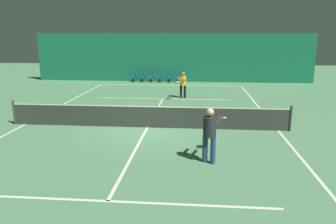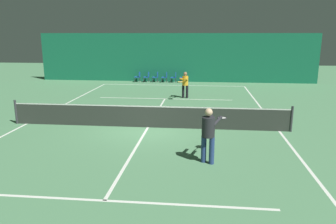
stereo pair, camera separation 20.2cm
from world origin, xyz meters
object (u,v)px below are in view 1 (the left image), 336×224
Objects in this scene: courtside_chair_2 at (153,76)px; courtside_chair_3 at (162,77)px; courtside_chair_4 at (171,77)px; courtside_chair_1 at (144,76)px; courtside_chair_0 at (135,76)px; player_far at (183,83)px; tennis_net at (147,116)px; player_near at (210,131)px; courtside_chair_5 at (181,77)px.

courtside_chair_3 is at bearing 90.00° from courtside_chair_2.
courtside_chair_3 is 1.00× the size of courtside_chair_4.
courtside_chair_3 is at bearing 90.00° from courtside_chair_1.
player_far is at bearing 32.79° from courtside_chair_0.
player_near reaches higher than tennis_net.
courtside_chair_3 is 1.00× the size of courtside_chair_5.
player_near is at bearing 5.95° from courtside_chair_5.
courtside_chair_4 is at bearing 90.00° from courtside_chair_0.
courtside_chair_1 and courtside_chair_5 have the same top height.
courtside_chair_2 is 2.27m from courtside_chair_5.
courtside_chair_4 is at bearing -90.00° from courtside_chair_5.
courtside_chair_5 is (0.76, 0.00, 0.00)m from courtside_chair_4.
player_far is at bearing 33.80° from player_near.
courtside_chair_2 is (-2.75, 6.62, -0.46)m from player_far.
player_near is 17.79m from courtside_chair_1.
tennis_net is 6.88× the size of player_near.
tennis_net is at bearing 12.82° from courtside_chair_0.
player_far is 1.93× the size of courtside_chair_5.
courtside_chair_5 is at bearing 90.00° from courtside_chair_1.
courtside_chair_0 and courtside_chair_2 have the same top height.
courtside_chair_4 is at bearing -155.59° from player_far.
player_near is 17.44m from courtside_chair_3.
courtside_chair_2 is at bearing 40.05° from player_near.
courtside_chair_1 is at bearing 99.71° from tennis_net.
courtside_chair_3 is at bearing 90.00° from courtside_chair_0.
player_far is 6.75m from courtside_chair_4.
courtside_chair_5 is (3.78, 0.00, 0.00)m from courtside_chair_0.
courtside_chair_2 is at bearing -90.00° from courtside_chair_4.
courtside_chair_2 is (-4.06, 17.12, -0.53)m from player_near.
courtside_chair_3 and courtside_chair_4 have the same top height.
player_far is (1.21, 6.79, 0.44)m from tennis_net.
player_near is at bearing 8.45° from courtside_chair_4.
courtside_chair_4 is (2.27, 0.00, 0.00)m from courtside_chair_1.
tennis_net reaches higher than courtside_chair_5.
tennis_net is at bearing 6.54° from courtside_chair_2.
courtside_chair_3 is 1.51m from courtside_chair_5.
player_near reaches higher than courtside_chair_3.
player_far is 7.51m from courtside_chair_1.
courtside_chair_2 and courtside_chair_3 have the same top height.
courtside_chair_2 and courtside_chair_5 have the same top height.
tennis_net reaches higher than courtside_chair_3.
courtside_chair_1 is at bearing 42.42° from player_near.
tennis_net is at bearing -3.12° from courtside_chair_5.
courtside_chair_2 is at bearing 90.00° from courtside_chair_1.
courtside_chair_0 is 0.76m from courtside_chair_1.
courtside_chair_5 is (-1.78, 17.12, -0.53)m from player_near.
player_near is 18.01m from courtside_chair_0.
courtside_chair_0 is (-5.57, 17.12, -0.53)m from player_near.
courtside_chair_3 is (-3.30, 17.12, -0.53)m from player_near.
player_near is at bearing -55.78° from tennis_net.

